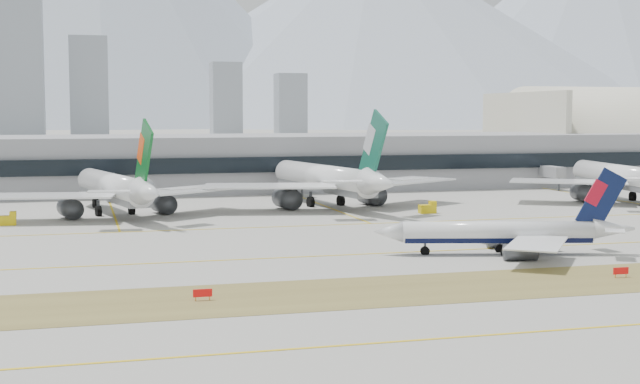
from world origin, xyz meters
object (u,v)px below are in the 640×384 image
object	(u,v)px
widebody_china_air	(621,178)
terminal	(199,163)
widebody_cathay	(328,181)
hangar	(639,174)
widebody_eva	(116,189)
taxiing_airliner	(507,233)

from	to	relation	value
widebody_china_air	terminal	size ratio (longest dim) A/B	0.21
widebody_cathay	hangar	bearing A→B (deg)	-70.84
widebody_eva	widebody_china_air	bearing A→B (deg)	-103.24
widebody_cathay	hangar	distance (m)	150.85
widebody_cathay	terminal	bearing A→B (deg)	13.54
widebody_eva	hangar	bearing A→B (deg)	-79.24
widebody_eva	terminal	size ratio (longest dim) A/B	0.20
widebody_cathay	widebody_china_air	distance (m)	72.10
widebody_cathay	widebody_eva	bearing A→B (deg)	87.31
terminal	widebody_cathay	bearing A→B (deg)	-66.81
taxiing_airliner	widebody_eva	world-z (taller)	widebody_eva
taxiing_airliner	terminal	xyz separation A→B (m)	(-30.16, 125.60, 4.28)
taxiing_airliner	widebody_china_air	world-z (taller)	widebody_china_air
widebody_cathay	widebody_china_air	bearing A→B (deg)	-104.89
taxiing_airliner	widebody_cathay	xyz separation A→B (m)	(-7.68, 73.12, 2.72)
widebody_eva	terminal	world-z (taller)	widebody_eva
taxiing_airliner	widebody_eva	size ratio (longest dim) A/B	0.70
widebody_eva	taxiing_airliner	bearing A→B (deg)	-153.62
widebody_eva	widebody_cathay	distance (m)	47.67
taxiing_airliner	widebody_cathay	size ratio (longest dim) A/B	0.63
widebody_cathay	widebody_china_air	size ratio (longest dim) A/B	1.07
widebody_china_air	terminal	bearing A→B (deg)	66.78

